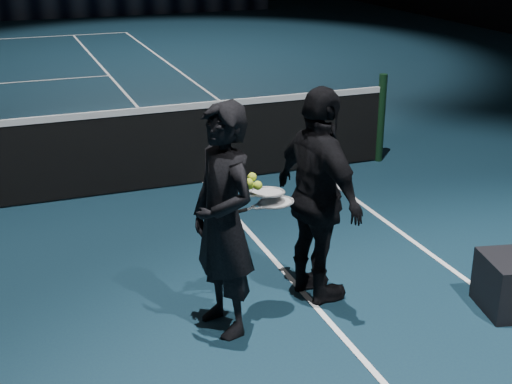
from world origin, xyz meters
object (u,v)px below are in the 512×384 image
at_px(player_b, 319,197).
at_px(racket_upper, 267,192).
at_px(racket_lower, 276,202).
at_px(tennis_balls, 253,183).
at_px(player_a, 223,221).

height_order(player_b, racket_upper, player_b).
xyz_separation_m(racket_lower, racket_upper, (-0.06, 0.03, 0.08)).
xyz_separation_m(player_b, tennis_balls, (-0.58, -0.12, 0.24)).
distance_m(player_a, racket_upper, 0.42).
relative_size(player_a, racket_lower, 2.53).
xyz_separation_m(racket_upper, tennis_balls, (-0.13, -0.07, 0.11)).
distance_m(racket_lower, racket_upper, 0.10).
distance_m(player_b, racket_lower, 0.40).
bearing_deg(tennis_balls, player_b, 12.07).
bearing_deg(player_b, racket_lower, 92.52).
relative_size(player_a, tennis_balls, 14.34).
bearing_deg(player_a, racket_upper, 93.89).
relative_size(player_b, tennis_balls, 14.34).
height_order(racket_lower, racket_upper, racket_upper).
bearing_deg(racket_upper, player_a, -178.29).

